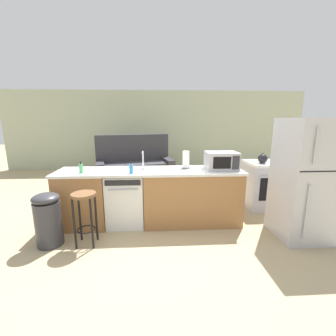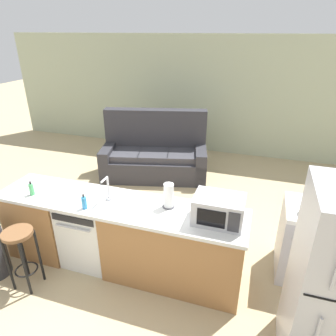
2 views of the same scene
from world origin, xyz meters
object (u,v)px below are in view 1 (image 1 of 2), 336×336
Objects in this scene: microwave at (222,161)px; dish_soap_bottle at (81,168)px; stove_range at (265,185)px; paper_towel_roll at (186,160)px; refrigerator at (306,180)px; trash_bin at (48,219)px; soap_bottle at (131,169)px; couch at (134,167)px; bar_stool at (85,208)px; dishwasher at (126,199)px; kettle at (263,159)px.

microwave is 2.18m from dish_soap_bottle.
paper_towel_roll reaches higher than stove_range.
trash_bin is (-3.57, -0.04, -0.48)m from refrigerator.
dish_soap_bottle is (-3.23, 0.41, 0.12)m from refrigerator.
soap_bottle is (-1.42, -0.21, -0.07)m from microwave.
couch is (-2.69, 3.13, -0.46)m from refrigerator.
stove_range is 1.22× the size of trash_bin.
dish_soap_bottle is 0.24× the size of trash_bin.
paper_towel_roll is at bearing 26.22° from bar_stool.
bar_stool is at bearing -2.57° from trash_bin.
dish_soap_bottle is at bearing -167.89° from dishwasher.
soap_bottle reaches higher than bar_stool.
bar_stool is (-2.91, -1.04, -0.45)m from kettle.
microwave is at bearing -57.68° from couch.
kettle is (2.31, 0.63, 0.01)m from soap_bottle.
refrigerator reaches higher than stove_range.
kettle is at bearing 12.41° from paper_towel_roll.
bar_stool is at bearing -178.82° from refrigerator.
refrigerator is 3.42× the size of microwave.
bar_stool is at bearing -71.52° from dish_soap_bottle.
soap_bottle is 0.24× the size of trash_bin.
bar_stool is at bearing -153.78° from paper_towel_roll.
microwave is at bearing -0.05° from dishwasher.
dishwasher is at bearing 52.45° from bar_stool.
kettle is at bearing 16.55° from trash_bin.
microwave is at bearing -152.48° from stove_range.
soap_bottle is at bearing 172.15° from refrigerator.
bar_stool is at bearing -160.38° from kettle.
couch reaches higher than kettle.
paper_towel_roll is (-1.62, 0.65, 0.18)m from refrigerator.
refrigerator reaches higher than kettle.
couch reaches higher than dish_soap_bottle.
dishwasher is 1.14× the size of bar_stool.
refrigerator is (-0.00, -1.10, 0.40)m from stove_range.
couch is at bearing 94.31° from soap_bottle.
kettle is at bearing -40.54° from couch.
microwave is (-1.06, 0.55, 0.18)m from refrigerator.
paper_towel_roll is at bearing 6.02° from dishwasher.
dishwasher is at bearing 31.21° from trash_bin.
dishwasher is 1.68× the size of microwave.
kettle is (-0.17, -0.13, 0.53)m from stove_range.
couch is (-0.09, 2.58, -0.03)m from dishwasher.
refrigerator is at bearing 0.65° from trash_bin.
dish_soap_bottle is 0.67m from bar_stool.
dishwasher is at bearing 12.11° from dish_soap_bottle.
dish_soap_bottle is 0.24× the size of bar_stool.
kettle is (1.45, 0.32, -0.05)m from paper_towel_roll.
microwave reaches higher than dish_soap_bottle.
paper_towel_roll is 1.63m from dish_soap_bottle.
dishwasher reaches higher than bar_stool.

